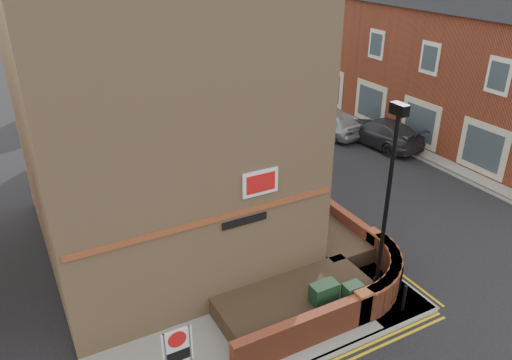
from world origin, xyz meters
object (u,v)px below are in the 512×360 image
object	(u,v)px
lamppost	(386,209)
zone_sign	(178,353)
utility_cabinet_large	(323,301)
silver_car_near	(236,130)

from	to	relation	value
lamppost	zone_sign	bearing A→B (deg)	-173.93
utility_cabinet_large	zone_sign	xyz separation A→B (m)	(-4.70, -0.80, 0.92)
lamppost	silver_car_near	world-z (taller)	lamppost
silver_car_near	lamppost	bearing A→B (deg)	-120.79
zone_sign	silver_car_near	distance (m)	17.16
utility_cabinet_large	silver_car_near	bearing A→B (deg)	73.93
lamppost	silver_car_near	xyz separation A→B (m)	(2.12, 14.05, -2.59)
zone_sign	silver_car_near	world-z (taller)	zone_sign
utility_cabinet_large	silver_car_near	xyz separation A→B (m)	(4.02, 13.95, 0.03)
utility_cabinet_large	silver_car_near	size ratio (longest dim) A/B	0.26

